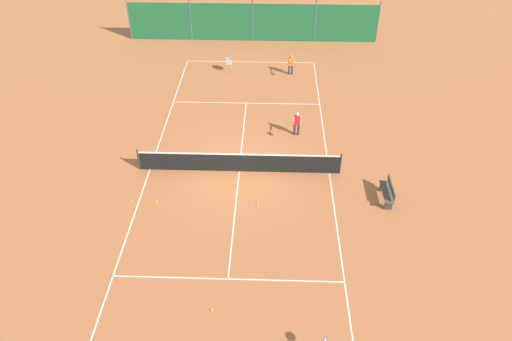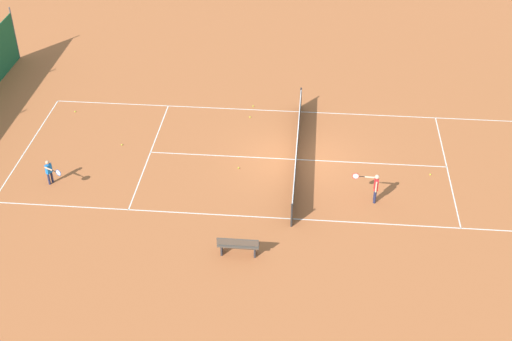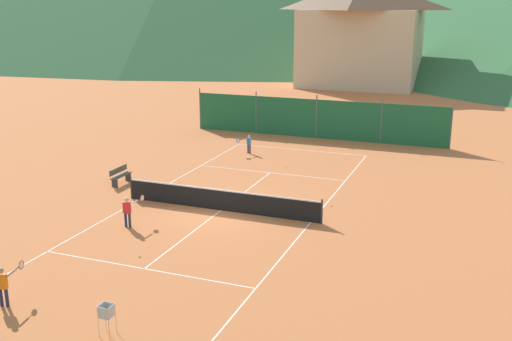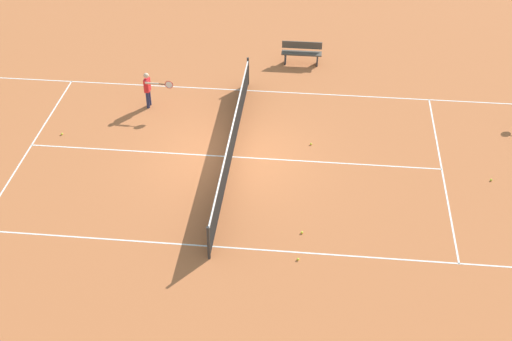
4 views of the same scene
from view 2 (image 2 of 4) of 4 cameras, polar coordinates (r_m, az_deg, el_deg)
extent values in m
plane|color=#BC6638|center=(30.79, 3.25, 0.88)|extent=(600.00, 600.00, 0.00)
cube|color=white|center=(33.20, -17.73, 1.87)|extent=(8.25, 0.05, 0.01)
cube|color=white|center=(27.48, 2.89, -3.88)|extent=(0.05, 23.85, 0.01)
cube|color=white|center=(34.27, 3.54, 4.71)|extent=(0.05, 23.85, 0.01)
cube|color=white|center=(31.55, -8.44, 1.46)|extent=(8.20, 0.05, 0.01)
cube|color=white|center=(31.34, 15.02, 0.28)|extent=(8.20, 0.05, 0.01)
cube|color=white|center=(30.79, 3.25, 0.89)|extent=(0.05, 12.80, 0.01)
cylinder|color=#2D2D2D|center=(26.80, 2.88, -3.60)|extent=(0.08, 0.08, 1.06)
cylinder|color=#2D2D2D|center=(34.40, 3.60, 5.85)|extent=(0.08, 0.08, 1.06)
cube|color=black|center=(30.54, 3.28, 1.59)|extent=(9.10, 0.02, 0.91)
cube|color=white|center=(30.28, 3.31, 2.34)|extent=(9.10, 0.04, 0.06)
cylinder|color=#59595E|center=(40.87, -18.76, 10.37)|extent=(0.08, 0.08, 2.90)
cylinder|color=#23284C|center=(30.40, -16.01, -0.50)|extent=(0.09, 0.09, 0.52)
cylinder|color=#23284C|center=(30.31, -16.24, -0.66)|extent=(0.09, 0.09, 0.52)
cube|color=blue|center=(30.10, -16.26, 0.14)|extent=(0.29, 0.24, 0.40)
sphere|color=tan|center=(29.93, -16.36, 0.62)|extent=(0.16, 0.16, 0.16)
cylinder|color=tan|center=(30.18, -16.05, 0.29)|extent=(0.06, 0.06, 0.40)
cylinder|color=tan|center=(29.79, -16.26, 0.13)|extent=(0.23, 0.39, 0.06)
cylinder|color=black|center=(29.60, -15.86, -0.04)|extent=(0.11, 0.18, 0.03)
torus|color=#1E4CB2|center=(29.45, -15.54, -0.18)|extent=(0.14, 0.26, 0.28)
cylinder|color=silver|center=(29.45, -15.54, -0.18)|extent=(0.11, 0.23, 0.25)
cylinder|color=#23284C|center=(28.46, 9.49, -2.08)|extent=(0.11, 0.11, 0.60)
cylinder|color=#23284C|center=(28.61, 9.49, -1.85)|extent=(0.11, 0.11, 0.60)
cube|color=red|center=(28.22, 9.59, -1.10)|extent=(0.30, 0.18, 0.47)
sphere|color=beige|center=(28.02, 9.66, -0.51)|extent=(0.18, 0.18, 0.18)
cylinder|color=beige|center=(28.08, 9.59, -1.32)|extent=(0.07, 0.07, 0.47)
cylinder|color=beige|center=(28.26, 9.16, -0.54)|extent=(0.09, 0.47, 0.07)
cylinder|color=black|center=(28.24, 8.48, -0.49)|extent=(0.04, 0.21, 0.03)
torus|color=red|center=(28.24, 7.98, -0.45)|extent=(0.04, 0.28, 0.28)
cylinder|color=silver|center=(28.24, 7.98, -0.45)|extent=(0.02, 0.25, 0.25)
sphere|color=#CCE033|center=(32.22, -10.68, 2.04)|extent=(0.07, 0.07, 0.07)
sphere|color=#CCE033|center=(33.71, -0.48, 4.30)|extent=(0.07, 0.07, 0.07)
sphere|color=#CCE033|center=(30.64, 13.77, -0.31)|extent=(0.07, 0.07, 0.07)
sphere|color=#CCE033|center=(30.16, -1.40, 0.20)|extent=(0.07, 0.07, 0.07)
sphere|color=#CCE033|center=(35.24, -14.28, 4.59)|extent=(0.07, 0.07, 0.07)
sphere|color=#CCE033|center=(34.61, -0.23, 5.17)|extent=(0.07, 0.07, 0.07)
cube|color=#51473D|center=(25.62, -1.43, -5.96)|extent=(0.36, 1.50, 0.05)
cube|color=#51473D|center=(25.33, -1.47, -5.75)|extent=(0.04, 1.50, 0.28)
cube|color=#333338|center=(25.83, -2.75, -6.25)|extent=(0.32, 0.06, 0.44)
cube|color=#333338|center=(25.72, -0.08, -6.41)|extent=(0.32, 0.06, 0.44)
camera|label=1|loc=(30.78, -35.49, 22.38)|focal=35.00mm
camera|label=3|loc=(42.95, 37.80, 16.89)|focal=42.00mm
camera|label=4|loc=(43.67, 1.17, 29.06)|focal=50.00mm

